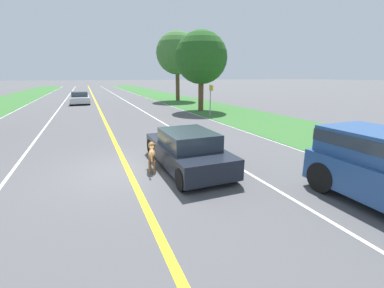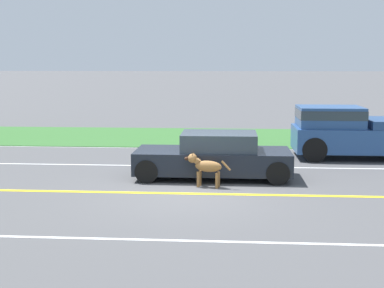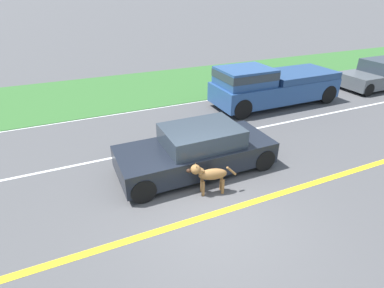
% 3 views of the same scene
% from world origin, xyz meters
% --- Properties ---
extents(ground_plane, '(400.00, 400.00, 0.00)m').
position_xyz_m(ground_plane, '(0.00, 0.00, 0.00)').
color(ground_plane, '#4C4C4F').
extents(centre_divider_line, '(0.18, 160.00, 0.01)m').
position_xyz_m(centre_divider_line, '(0.00, 0.00, 0.00)').
color(centre_divider_line, yellow).
rests_on(centre_divider_line, ground).
extents(lane_edge_line_right, '(0.14, 160.00, 0.01)m').
position_xyz_m(lane_edge_line_right, '(7.00, 0.00, 0.00)').
color(lane_edge_line_right, white).
rests_on(lane_edge_line_right, ground).
extents(lane_dash_same_dir, '(0.10, 160.00, 0.01)m').
position_xyz_m(lane_dash_same_dir, '(3.50, 0.00, 0.00)').
color(lane_dash_same_dir, white).
rests_on(lane_dash_same_dir, ground).
extents(lane_dash_oncoming, '(0.10, 160.00, 0.01)m').
position_xyz_m(lane_dash_oncoming, '(-3.50, 0.00, 0.00)').
color(lane_dash_oncoming, white).
rests_on(lane_dash_oncoming, ground).
extents(grass_verge_right, '(6.00, 160.00, 0.03)m').
position_xyz_m(grass_verge_right, '(10.00, 0.00, 0.01)').
color(grass_verge_right, '#33662D').
rests_on(grass_verge_right, ground).
extents(ego_car, '(1.80, 4.28, 1.27)m').
position_xyz_m(ego_car, '(1.91, -0.50, 0.60)').
color(ego_car, black).
rests_on(ego_car, ground).
extents(dog, '(0.45, 1.23, 0.87)m').
position_xyz_m(dog, '(0.77, -0.29, 0.55)').
color(dog, olive).
rests_on(dog, ground).
extents(oncoming_car, '(1.94, 4.34, 1.31)m').
position_xyz_m(oncoming_car, '(-1.64, 23.18, 0.61)').
color(oncoming_car, silver).
rests_on(oncoming_car, ground).
extents(roadside_tree_right_near, '(4.41, 4.41, 6.70)m').
position_xyz_m(roadside_tree_right_near, '(8.33, 12.66, 4.48)').
color(roadside_tree_right_near, brown).
rests_on(roadside_tree_right_near, ground).
extents(roadside_tree_right_far, '(5.00, 5.00, 8.15)m').
position_xyz_m(roadside_tree_right_far, '(9.60, 22.49, 5.62)').
color(roadside_tree_right_far, brown).
rests_on(roadside_tree_right_far, ground).
extents(street_sign, '(0.11, 0.64, 2.38)m').
position_xyz_m(street_sign, '(7.63, 9.31, 1.50)').
color(street_sign, gray).
rests_on(street_sign, ground).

